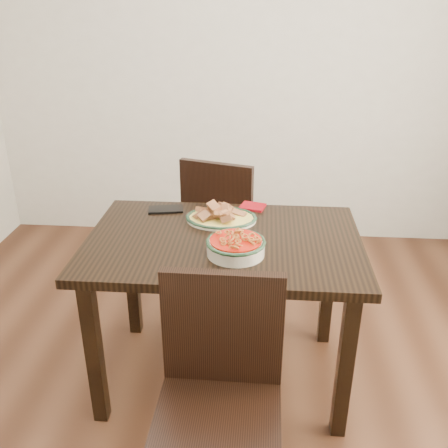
# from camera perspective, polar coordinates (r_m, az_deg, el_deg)

# --- Properties ---
(floor) EXTENTS (3.50, 3.50, 0.00)m
(floor) POSITION_cam_1_polar(r_m,az_deg,el_deg) (2.50, -1.62, -18.48)
(floor) COLOR #3C2113
(floor) RESTS_ON ground
(wall_back) EXTENTS (3.50, 0.10, 2.60)m
(wall_back) POSITION_cam_1_polar(r_m,az_deg,el_deg) (3.59, 1.26, 18.18)
(wall_back) COLOR beige
(wall_back) RESTS_ON ground
(dining_table) EXTENTS (1.19, 0.79, 0.75)m
(dining_table) POSITION_cam_1_polar(r_m,az_deg,el_deg) (2.21, -0.04, -3.98)
(dining_table) COLOR black
(dining_table) RESTS_ON ground
(chair_far) EXTENTS (0.52, 0.52, 0.89)m
(chair_far) POSITION_cam_1_polar(r_m,az_deg,el_deg) (2.93, -0.08, 0.33)
(chair_far) COLOR black
(chair_far) RESTS_ON ground
(chair_near) EXTENTS (0.42, 0.42, 0.89)m
(chair_near) POSITION_cam_1_polar(r_m,az_deg,el_deg) (1.78, -0.51, -18.24)
(chair_near) COLOR black
(chair_near) RESTS_ON ground
(fish_plate) EXTENTS (0.33, 0.25, 0.11)m
(fish_plate) POSITION_cam_1_polar(r_m,az_deg,el_deg) (2.31, -0.31, 1.40)
(fish_plate) COLOR #F0E8CB
(fish_plate) RESTS_ON dining_table
(noodle_bowl) EXTENTS (0.25, 0.25, 0.08)m
(noodle_bowl) POSITION_cam_1_polar(r_m,az_deg,el_deg) (2.02, 1.36, -2.36)
(noodle_bowl) COLOR beige
(noodle_bowl) RESTS_ON dining_table
(smartphone) EXTENTS (0.18, 0.12, 0.01)m
(smartphone) POSITION_cam_1_polar(r_m,az_deg,el_deg) (2.46, -6.66, 1.68)
(smartphone) COLOR black
(smartphone) RESTS_ON dining_table
(napkin) EXTENTS (0.14, 0.12, 0.01)m
(napkin) POSITION_cam_1_polar(r_m,az_deg,el_deg) (2.48, 3.30, 2.00)
(napkin) COLOR #9C0B13
(napkin) RESTS_ON dining_table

